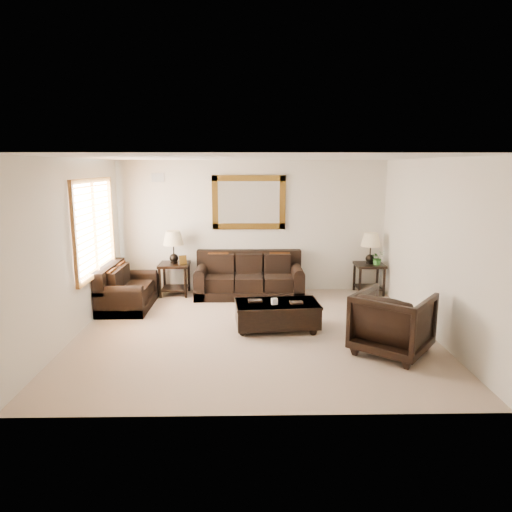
{
  "coord_description": "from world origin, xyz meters",
  "views": [
    {
      "loc": [
        -0.09,
        -6.88,
        2.57
      ],
      "look_at": [
        0.05,
        0.6,
        1.1
      ],
      "focal_mm": 32.0,
      "sensor_mm": 36.0,
      "label": 1
    }
  ],
  "objects_px": {
    "end_table_right": "(370,254)",
    "coffee_table": "(277,313)",
    "sofa": "(249,280)",
    "end_table_left": "(174,253)",
    "armchair": "(393,320)",
    "loveseat": "(125,292)"
  },
  "relations": [
    {
      "from": "sofa",
      "to": "armchair",
      "type": "bearing_deg",
      "value": -56.22
    },
    {
      "from": "end_table_left",
      "to": "end_table_right",
      "type": "height_order",
      "value": "end_table_left"
    },
    {
      "from": "sofa",
      "to": "coffee_table",
      "type": "relative_size",
      "value": 1.56
    },
    {
      "from": "end_table_right",
      "to": "coffee_table",
      "type": "xyz_separation_m",
      "value": [
        -2.03,
        -2.1,
        -0.54
      ]
    },
    {
      "from": "sofa",
      "to": "armchair",
      "type": "relative_size",
      "value": 2.22
    },
    {
      "from": "sofa",
      "to": "end_table_left",
      "type": "xyz_separation_m",
      "value": [
        -1.52,
        0.09,
        0.53
      ]
    },
    {
      "from": "end_table_left",
      "to": "armchair",
      "type": "xyz_separation_m",
      "value": [
        3.5,
        -3.05,
        -0.37
      ]
    },
    {
      "from": "end_table_left",
      "to": "end_table_right",
      "type": "bearing_deg",
      "value": 0.18
    },
    {
      "from": "sofa",
      "to": "loveseat",
      "type": "relative_size",
      "value": 1.51
    },
    {
      "from": "end_table_left",
      "to": "coffee_table",
      "type": "distance_m",
      "value": 2.92
    },
    {
      "from": "loveseat",
      "to": "armchair",
      "type": "height_order",
      "value": "armchair"
    },
    {
      "from": "sofa",
      "to": "end_table_right",
      "type": "xyz_separation_m",
      "value": [
        2.46,
        0.1,
        0.5
      ]
    },
    {
      "from": "end_table_right",
      "to": "armchair",
      "type": "xyz_separation_m",
      "value": [
        -0.48,
        -3.06,
        -0.34
      ]
    },
    {
      "from": "end_table_left",
      "to": "sofa",
      "type": "bearing_deg",
      "value": -3.24
    },
    {
      "from": "coffee_table",
      "to": "armchair",
      "type": "relative_size",
      "value": 1.42
    },
    {
      "from": "loveseat",
      "to": "armchair",
      "type": "xyz_separation_m",
      "value": [
        4.28,
        -2.19,
        0.19
      ]
    },
    {
      "from": "sofa",
      "to": "end_table_right",
      "type": "distance_m",
      "value": 2.52
    },
    {
      "from": "end_table_left",
      "to": "coffee_table",
      "type": "bearing_deg",
      "value": -46.9
    },
    {
      "from": "sofa",
      "to": "loveseat",
      "type": "height_order",
      "value": "sofa"
    },
    {
      "from": "sofa",
      "to": "coffee_table",
      "type": "bearing_deg",
      "value": -77.66
    },
    {
      "from": "end_table_right",
      "to": "coffee_table",
      "type": "relative_size",
      "value": 0.91
    },
    {
      "from": "loveseat",
      "to": "end_table_right",
      "type": "distance_m",
      "value": 4.87
    }
  ]
}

